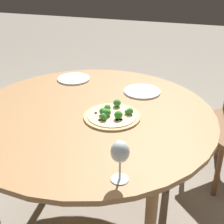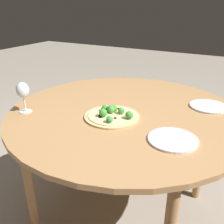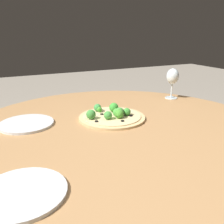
# 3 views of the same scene
# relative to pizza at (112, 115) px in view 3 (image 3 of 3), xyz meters

# --- Properties ---
(dining_table) EXTENTS (1.29, 1.29, 0.77)m
(dining_table) POSITION_rel_pizza_xyz_m (0.12, -0.02, -0.08)
(dining_table) COLOR #A87A4C
(dining_table) RESTS_ON ground_plane
(pizza) EXTENTS (0.29, 0.29, 0.06)m
(pizza) POSITION_rel_pizza_xyz_m (0.00, 0.00, 0.00)
(pizza) COLOR tan
(pizza) RESTS_ON dining_table
(wine_glass) EXTENTS (0.07, 0.07, 0.17)m
(wine_glass) POSITION_rel_pizza_xyz_m (-0.16, 0.45, 0.10)
(wine_glass) COLOR silver
(wine_glass) RESTS_ON dining_table
(plate_near) EXTENTS (0.22, 0.22, 0.01)m
(plate_near) POSITION_rel_pizza_xyz_m (-0.08, -0.35, -0.01)
(plate_near) COLOR silver
(plate_near) RESTS_ON dining_table
(plate_far) EXTENTS (0.21, 0.21, 0.01)m
(plate_far) POSITION_rel_pizza_xyz_m (0.38, -0.42, -0.01)
(plate_far) COLOR silver
(plate_far) RESTS_ON dining_table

